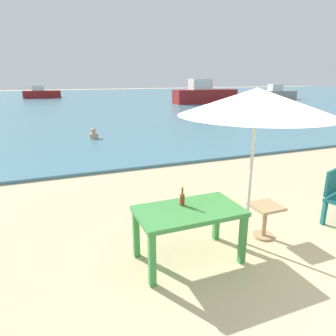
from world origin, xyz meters
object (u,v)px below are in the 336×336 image
at_px(picnic_table_green, 189,217).
at_px(patio_umbrella, 257,102).
at_px(swimmer_person, 94,134).
at_px(boat_fishing_trawler, 41,93).
at_px(boat_cargo_ship, 277,94).
at_px(boat_barge, 204,94).
at_px(beer_bottle_amber, 182,199).
at_px(side_table_wood, 265,216).

distance_m(picnic_table_green, patio_umbrella, 1.77).
relative_size(swimmer_person, boat_fishing_trawler, 0.10).
xyz_separation_m(patio_umbrella, boat_cargo_ship, (20.45, 23.02, -1.48)).
relative_size(boat_cargo_ship, boat_barge, 0.73).
height_order(beer_bottle_amber, boat_cargo_ship, boat_cargo_ship).
bearing_deg(boat_cargo_ship, side_table_wood, -131.15).
relative_size(beer_bottle_amber, boat_fishing_trawler, 0.07).
bearing_deg(patio_umbrella, swimmer_person, 96.15).
bearing_deg(swimmer_person, beer_bottle_amber, -90.51).
xyz_separation_m(beer_bottle_amber, patio_umbrella, (1.01, -0.11, 1.26)).
xyz_separation_m(beer_bottle_amber, boat_barge, (11.93, 21.43, -0.01)).
distance_m(side_table_wood, boat_cargo_ship, 30.47).
bearing_deg(boat_fishing_trawler, side_table_wood, -84.66).
bearing_deg(boat_barge, swimmer_person, -132.74).
bearing_deg(patio_umbrella, side_table_wood, 10.29).
distance_m(boat_cargo_ship, boat_fishing_trawler, 25.82).
xyz_separation_m(side_table_wood, swimmer_person, (-1.33, 8.64, -0.11)).
relative_size(picnic_table_green, swimmer_person, 3.41).
height_order(picnic_table_green, boat_fishing_trawler, boat_fishing_trawler).
distance_m(picnic_table_green, boat_fishing_trawler, 34.34).
xyz_separation_m(patio_umbrella, boat_fishing_trawler, (-2.80, 34.25, -1.52)).
height_order(picnic_table_green, swimmer_person, picnic_table_green).
height_order(picnic_table_green, boat_cargo_ship, boat_cargo_ship).
bearing_deg(beer_bottle_amber, swimmer_person, 89.49).
height_order(swimmer_person, boat_barge, boat_barge).
relative_size(swimmer_person, boat_cargo_ship, 0.10).
distance_m(picnic_table_green, beer_bottle_amber, 0.26).
bearing_deg(patio_umbrella, boat_cargo_ship, 48.38).
relative_size(side_table_wood, boat_cargo_ship, 0.13).
distance_m(beer_bottle_amber, boat_barge, 24.52).
distance_m(boat_cargo_ship, boat_barge, 9.65).
height_order(beer_bottle_amber, side_table_wood, beer_bottle_amber).
relative_size(picnic_table_green, boat_cargo_ship, 0.33).
relative_size(patio_umbrella, boat_fishing_trawler, 0.58).
bearing_deg(boat_fishing_trawler, boat_barge, -42.84).
height_order(boat_cargo_ship, boat_fishing_trawler, boat_cargo_ship).
distance_m(beer_bottle_amber, patio_umbrella, 1.62).
height_order(swimmer_person, boat_fishing_trawler, boat_fishing_trawler).
bearing_deg(boat_barge, beer_bottle_amber, -119.10).
bearing_deg(swimmer_person, boat_barge, 47.26).
xyz_separation_m(picnic_table_green, beer_bottle_amber, (-0.03, 0.15, 0.20)).
distance_m(patio_umbrella, boat_barge, 24.17).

